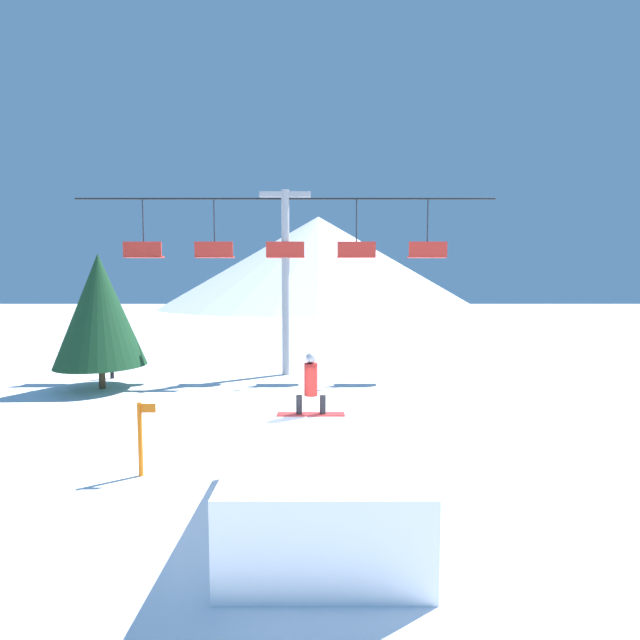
% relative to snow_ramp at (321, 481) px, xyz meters
% --- Properties ---
extents(ground_plane, '(220.00, 220.00, 0.00)m').
position_rel_snow_ramp_xyz_m(ground_plane, '(-0.46, 0.18, -0.71)').
color(ground_plane, white).
extents(mountain_ridge, '(68.14, 68.14, 20.05)m').
position_rel_snow_ramp_xyz_m(mountain_ridge, '(-0.46, 88.15, 9.31)').
color(mountain_ridge, silver).
rests_on(mountain_ridge, ground_plane).
extents(snow_ramp, '(2.99, 4.25, 1.43)m').
position_rel_snow_ramp_xyz_m(snow_ramp, '(0.00, 0.00, 0.00)').
color(snow_ramp, white).
rests_on(snow_ramp, ground_plane).
extents(snowboarder, '(1.45, 0.29, 1.35)m').
position_rel_snow_ramp_xyz_m(snowboarder, '(-0.26, 1.63, 1.38)').
color(snowboarder, '#B22D2D').
rests_on(snowboarder, snow_ramp).
extents(chairlift, '(19.80, 0.44, 8.78)m').
position_rel_snow_ramp_xyz_m(chairlift, '(-1.70, 13.03, 4.70)').
color(chairlift, '#9E9EA3').
rests_on(chairlift, ground_plane).
extents(pine_tree_near, '(3.55, 3.55, 5.59)m').
position_rel_snow_ramp_xyz_m(pine_tree_near, '(-9.12, 10.12, 2.55)').
color(pine_tree_near, '#4C3823').
rests_on(pine_tree_near, ground_plane).
extents(trail_marker, '(0.41, 0.10, 1.65)m').
position_rel_snow_ramp_xyz_m(trail_marker, '(-4.02, 1.80, 0.17)').
color(trail_marker, orange).
rests_on(trail_marker, ground_plane).
extents(distant_skier, '(0.24, 0.24, 1.23)m').
position_rel_snow_ramp_xyz_m(distant_skier, '(-9.69, 12.13, -0.05)').
color(distant_skier, black).
rests_on(distant_skier, ground_plane).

